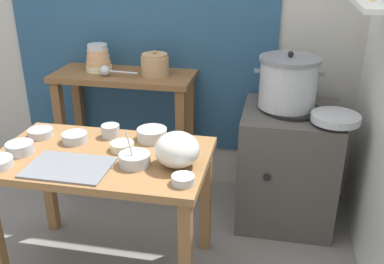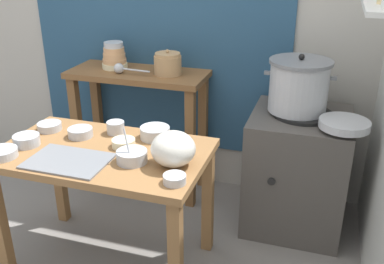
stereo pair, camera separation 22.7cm
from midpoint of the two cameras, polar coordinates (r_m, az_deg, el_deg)
name	(u,v)px [view 1 (the left image)]	position (r m, az deg, el deg)	size (l,w,h in m)	color
ground_plane	(121,264)	(2.72, -11.70, -16.50)	(9.00, 9.00, 0.00)	gray
wall_back	(175,8)	(3.12, -4.41, 15.72)	(4.40, 0.12, 2.60)	#B2ADA3
prep_table	(103,173)	(2.38, -14.13, -5.29)	(1.10, 0.66, 0.72)	olive
back_shelf_table	(125,104)	(3.13, -10.71, 3.56)	(0.96, 0.40, 0.90)	brown
stove_block	(287,165)	(2.92, 10.04, -4.29)	(0.60, 0.61, 0.78)	#4C4742
steamer_pot	(288,82)	(2.72, 10.04, 6.34)	(0.42, 0.37, 0.35)	#B7BABF
clay_pot	(155,65)	(2.96, -7.06, 8.62)	(0.18, 0.18, 0.17)	tan
bowl_stack_enamel	(98,59)	(3.14, -14.12, 9.14)	(0.18, 0.18, 0.18)	beige
ladle	(106,71)	(3.01, -13.22, 7.70)	(0.27, 0.07, 0.07)	#B7BABF
serving_tray	(69,167)	(2.24, -18.53, -4.42)	(0.40, 0.28, 0.01)	slate
plastic_bag	(177,150)	(2.12, -5.01, -2.36)	(0.22, 0.22, 0.17)	silver
wide_pan	(336,118)	(2.60, 15.77, 1.71)	(0.28, 0.28, 0.04)	#B7BABF
prep_bowl_0	(111,130)	(2.51, -13.09, 0.14)	(0.10, 0.10, 0.07)	#B7BABF
prep_bowl_1	(152,134)	(2.43, -7.89, -0.31)	(0.16, 0.16, 0.07)	#B7BABF
prep_bowl_2	(40,132)	(2.63, -21.42, -0.11)	(0.14, 0.14, 0.04)	#B7BABF
prep_bowl_3	(135,159)	(2.18, -10.44, -3.51)	(0.15, 0.15, 0.18)	#B7BABF
prep_bowl_4	(75,137)	(2.50, -17.50, -0.70)	(0.14, 0.14, 0.05)	#B7BABF
prep_bowl_5	(20,148)	(2.47, -23.90, -1.93)	(0.14, 0.14, 0.06)	#B7BABF
prep_bowl_6	(183,179)	(1.99, -4.46, -6.22)	(0.11, 0.11, 0.04)	#B7BABF
prep_bowl_7	(122,146)	(2.34, -11.80, -1.84)	(0.12, 0.12, 0.04)	beige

